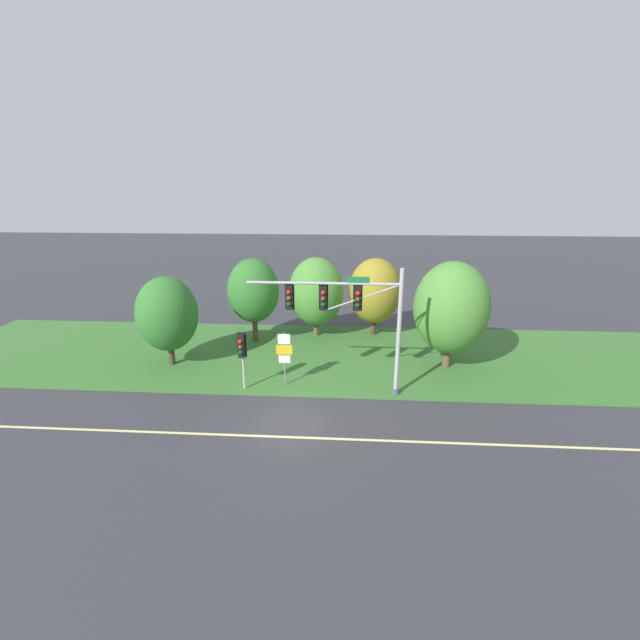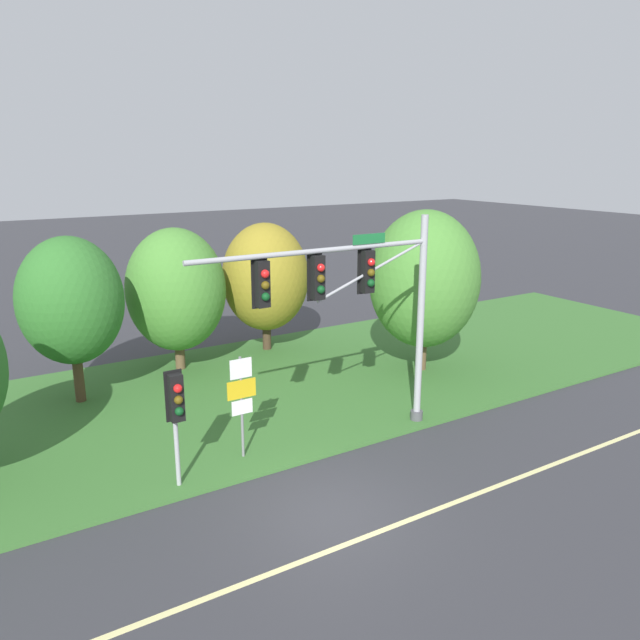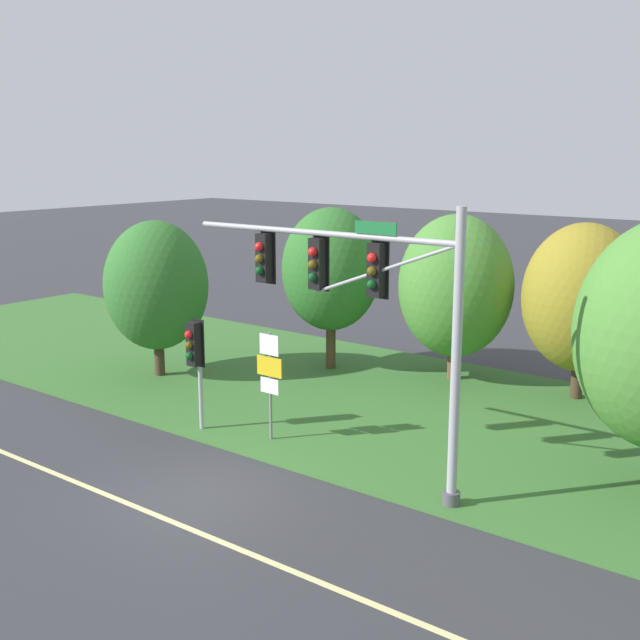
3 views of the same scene
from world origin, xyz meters
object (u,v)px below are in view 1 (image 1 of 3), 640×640
tree_behind_signpost (316,292)px  tree_mid_verge (375,291)px  tree_left_of_mast (253,291)px  tree_tall_centre (451,308)px  pedestrian_signal_near_kerb (242,349)px  tree_nearest_road (167,314)px  traffic_signal_mast (351,311)px  route_sign_post (284,353)px

tree_behind_signpost → tree_mid_verge: 4.17m
tree_left_of_mast → tree_tall_centre: tree_tall_centre is taller
pedestrian_signal_near_kerb → tree_nearest_road: size_ratio=0.59×
pedestrian_signal_near_kerb → tree_left_of_mast: tree_left_of_mast is taller
pedestrian_signal_near_kerb → tree_left_of_mast: (-0.95, 7.49, 1.27)m
traffic_signal_mast → tree_tall_centre: size_ratio=1.22×
pedestrian_signal_near_kerb → tree_behind_signpost: bearing=70.4°
route_sign_post → tree_tall_centre: 9.89m
tree_left_of_mast → tree_mid_verge: 8.51m
route_sign_post → tree_nearest_road: 7.73m
pedestrian_signal_near_kerb → tree_tall_centre: (11.33, 3.81, 1.35)m
pedestrian_signal_near_kerb → tree_behind_signpost: tree_behind_signpost is taller
traffic_signal_mast → tree_mid_verge: bearing=79.3°
traffic_signal_mast → tree_behind_signpost: bearing=105.0°
tree_nearest_road → tree_mid_verge: size_ratio=0.97×
tree_nearest_road → pedestrian_signal_near_kerb: bearing=-31.3°
tree_mid_verge → tree_left_of_mast: bearing=-166.8°
traffic_signal_mast → tree_left_of_mast: bearing=131.3°
tree_behind_signpost → route_sign_post: bearing=-97.5°
traffic_signal_mast → route_sign_post: bearing=169.7°
route_sign_post → tree_behind_signpost: 8.42m
pedestrian_signal_near_kerb → tree_nearest_road: bearing=148.7°
tree_nearest_road → tree_mid_verge: tree_mid_verge is taller
tree_left_of_mast → tree_tall_centre: (12.28, -3.68, 0.07)m
tree_mid_verge → tree_behind_signpost: bearing=-173.4°
traffic_signal_mast → tree_behind_signpost: size_ratio=1.37×
tree_left_of_mast → tree_behind_signpost: (4.14, 1.46, -0.36)m
tree_nearest_road → tree_tall_centre: bearing=2.4°
pedestrian_signal_near_kerb → tree_left_of_mast: bearing=97.2°
tree_nearest_road → tree_tall_centre: (16.46, 0.68, 0.49)m
route_sign_post → tree_left_of_mast: 7.62m
route_sign_post → tree_nearest_road: bearing=161.6°
tree_nearest_road → tree_mid_verge: bearing=26.9°
route_sign_post → traffic_signal_mast: bearing=-10.3°
tree_left_of_mast → tree_mid_verge: (8.27, 1.94, -0.35)m
tree_left_of_mast → tree_tall_centre: size_ratio=0.91×
tree_mid_verge → tree_tall_centre: (4.01, -5.63, 0.43)m
pedestrian_signal_near_kerb → tree_mid_verge: (7.32, 9.43, 0.92)m
tree_nearest_road → tree_mid_verge: 13.96m
tree_tall_centre → traffic_signal_mast: bearing=-147.2°
pedestrian_signal_near_kerb → tree_tall_centre: size_ratio=0.50×
traffic_signal_mast → tree_tall_centre: traffic_signal_mast is taller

